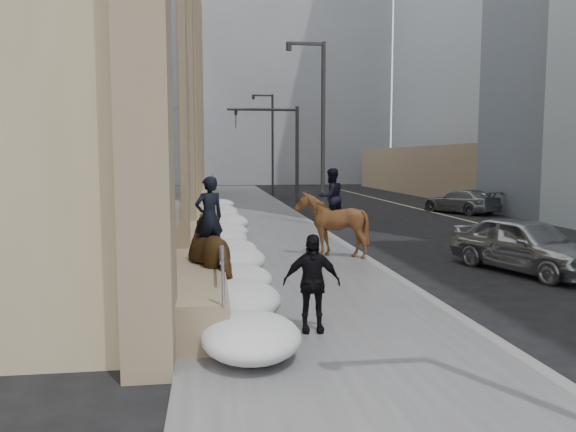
% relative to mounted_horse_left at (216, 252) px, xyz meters
% --- Properties ---
extents(ground, '(140.00, 140.00, 0.00)m').
position_rel_mounted_horse_left_xyz_m(ground, '(1.86, -1.52, -1.10)').
color(ground, black).
rests_on(ground, ground).
extents(sidewalk, '(5.00, 80.00, 0.12)m').
position_rel_mounted_horse_left_xyz_m(sidewalk, '(1.86, 8.48, -1.04)').
color(sidewalk, '#515153').
rests_on(sidewalk, ground).
extents(curb, '(0.24, 80.00, 0.12)m').
position_rel_mounted_horse_left_xyz_m(curb, '(4.48, 8.48, -1.04)').
color(curb, slate).
rests_on(curb, ground).
extents(lane_line, '(0.15, 70.00, 0.01)m').
position_rel_mounted_horse_left_xyz_m(lane_line, '(12.36, 8.48, -1.10)').
color(lane_line, '#BFB78C').
rests_on(lane_line, ground).
extents(limestone_building, '(6.10, 44.00, 18.00)m').
position_rel_mounted_horse_left_xyz_m(limestone_building, '(-3.39, 18.45, 7.80)').
color(limestone_building, tan).
rests_on(limestone_building, ground).
extents(bg_building_mid, '(30.00, 12.00, 28.00)m').
position_rel_mounted_horse_left_xyz_m(bg_building_mid, '(5.86, 58.48, 12.90)').
color(bg_building_mid, slate).
rests_on(bg_building_mid, ground).
extents(bg_building_far, '(24.00, 12.00, 20.00)m').
position_rel_mounted_horse_left_xyz_m(bg_building_far, '(-4.14, 70.48, 8.90)').
color(bg_building_far, gray).
rests_on(bg_building_far, ground).
extents(streetlight_mid, '(1.71, 0.24, 8.00)m').
position_rel_mounted_horse_left_xyz_m(streetlight_mid, '(4.60, 12.48, 3.48)').
color(streetlight_mid, '#2D2D30').
rests_on(streetlight_mid, ground).
extents(streetlight_far, '(1.71, 0.24, 8.00)m').
position_rel_mounted_horse_left_xyz_m(streetlight_far, '(4.60, 32.48, 3.48)').
color(streetlight_far, '#2D2D30').
rests_on(streetlight_far, ground).
extents(traffic_signal, '(4.10, 0.22, 6.00)m').
position_rel_mounted_horse_left_xyz_m(traffic_signal, '(3.94, 20.48, 2.90)').
color(traffic_signal, '#2D2D30').
rests_on(traffic_signal, ground).
extents(snow_bank, '(1.70, 18.10, 0.76)m').
position_rel_mounted_horse_left_xyz_m(snow_bank, '(0.44, 6.59, -0.63)').
color(snow_bank, silver).
rests_on(snow_bank, sidewalk).
extents(mounted_horse_left, '(1.76, 2.33, 2.57)m').
position_rel_mounted_horse_left_xyz_m(mounted_horse_left, '(0.00, 0.00, 0.00)').
color(mounted_horse_left, '#493015').
rests_on(mounted_horse_left, sidewalk).
extents(mounted_horse_right, '(2.16, 2.26, 2.64)m').
position_rel_mounted_horse_left_xyz_m(mounted_horse_right, '(3.47, 4.71, 0.11)').
color(mounted_horse_right, '#4B2B15').
rests_on(mounted_horse_right, sidewalk).
extents(pedestrian, '(1.00, 0.47, 1.67)m').
position_rel_mounted_horse_left_xyz_m(pedestrian, '(1.58, -2.45, -0.15)').
color(pedestrian, black).
rests_on(pedestrian, sidewalk).
extents(car_silver, '(2.99, 4.72, 1.50)m').
position_rel_mounted_horse_left_xyz_m(car_silver, '(8.28, 2.25, -0.36)').
color(car_silver, '#919398').
rests_on(car_silver, ground).
extents(car_grey, '(3.55, 4.91, 1.32)m').
position_rel_mounted_horse_left_xyz_m(car_grey, '(13.70, 17.89, -0.44)').
color(car_grey, slate).
rests_on(car_grey, ground).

